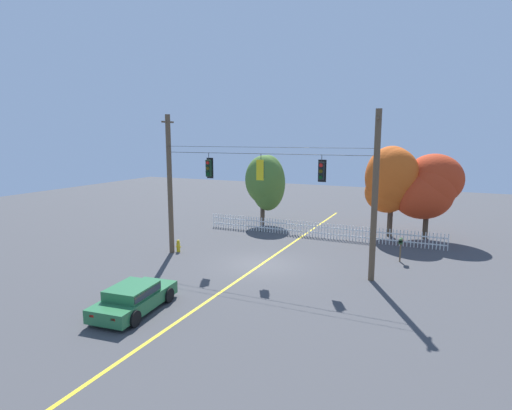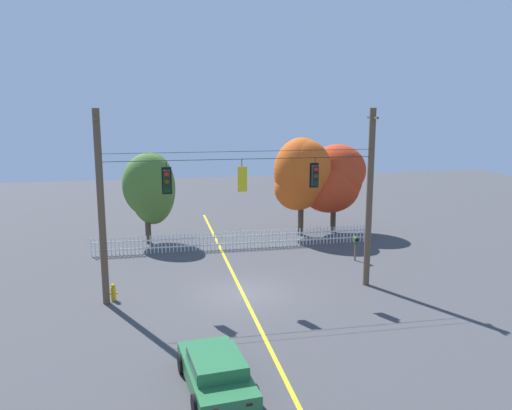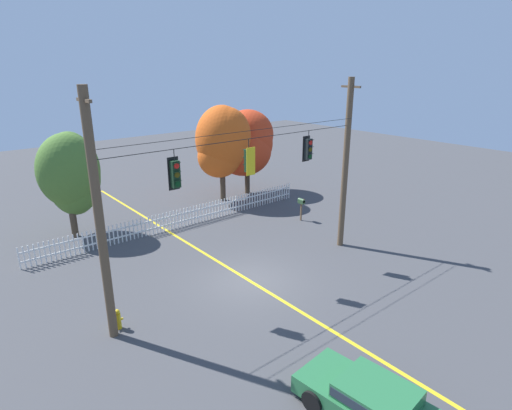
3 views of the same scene
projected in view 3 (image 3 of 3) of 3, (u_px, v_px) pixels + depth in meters
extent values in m
plane|color=#424244|center=(250.00, 281.00, 18.50)|extent=(80.00, 80.00, 0.00)
cube|color=gold|center=(250.00, 281.00, 18.50)|extent=(0.16, 36.00, 0.01)
cylinder|color=brown|center=(100.00, 222.00, 13.42)|extent=(0.30, 0.30, 8.55)
cylinder|color=brown|center=(345.00, 166.00, 20.84)|extent=(0.30, 0.30, 8.55)
cube|color=brown|center=(84.00, 100.00, 12.20)|extent=(0.10, 1.10, 0.10)
cube|color=brown|center=(351.00, 87.00, 19.62)|extent=(0.10, 1.10, 0.10)
cylinder|color=black|center=(249.00, 139.00, 16.48)|extent=(12.10, 0.02, 0.02)
cylinder|color=black|center=(253.00, 130.00, 16.18)|extent=(12.10, 0.02, 0.02)
cylinder|color=black|center=(174.00, 155.00, 14.54)|extent=(0.03, 0.03, 0.41)
cube|color=black|center=(173.00, 173.00, 14.85)|extent=(0.43, 0.02, 1.20)
cube|color=black|center=(175.00, 174.00, 14.76)|extent=(0.30, 0.24, 0.97)
cylinder|color=red|center=(177.00, 166.00, 14.56)|extent=(0.20, 0.03, 0.20)
cube|color=black|center=(177.00, 163.00, 14.49)|extent=(0.22, 0.12, 0.06)
cylinder|color=#463B09|center=(177.00, 175.00, 14.66)|extent=(0.20, 0.03, 0.20)
cube|color=black|center=(178.00, 172.00, 14.59)|extent=(0.22, 0.12, 0.06)
cylinder|color=#073513|center=(178.00, 184.00, 14.76)|extent=(0.20, 0.03, 0.20)
cube|color=black|center=(178.00, 181.00, 14.69)|extent=(0.22, 0.12, 0.06)
cylinder|color=black|center=(249.00, 144.00, 16.55)|extent=(0.03, 0.03, 0.43)
cube|color=yellow|center=(251.00, 161.00, 16.67)|extent=(0.43, 0.02, 1.13)
cube|color=black|center=(249.00, 161.00, 16.76)|extent=(0.30, 0.24, 0.91)
cylinder|color=red|center=(247.00, 153.00, 16.76)|extent=(0.20, 0.03, 0.20)
cube|color=black|center=(246.00, 150.00, 16.76)|extent=(0.22, 0.12, 0.06)
cylinder|color=#463B09|center=(247.00, 160.00, 16.86)|extent=(0.20, 0.03, 0.20)
cube|color=black|center=(246.00, 157.00, 16.86)|extent=(0.22, 0.12, 0.06)
cylinder|color=#073513|center=(247.00, 168.00, 16.96)|extent=(0.20, 0.03, 0.20)
cube|color=black|center=(246.00, 165.00, 16.95)|extent=(0.22, 0.12, 0.06)
cylinder|color=black|center=(309.00, 135.00, 18.60)|extent=(0.03, 0.03, 0.36)
cube|color=black|center=(306.00, 149.00, 18.90)|extent=(0.43, 0.02, 1.16)
cube|color=black|center=(308.00, 149.00, 18.80)|extent=(0.30, 0.24, 0.94)
cylinder|color=red|center=(311.00, 143.00, 18.61)|extent=(0.20, 0.03, 0.20)
cube|color=black|center=(311.00, 140.00, 18.54)|extent=(0.22, 0.12, 0.06)
cylinder|color=#463B09|center=(310.00, 150.00, 18.71)|extent=(0.20, 0.03, 0.20)
cube|color=black|center=(311.00, 147.00, 18.64)|extent=(0.22, 0.12, 0.06)
cylinder|color=#073513|center=(310.00, 156.00, 18.81)|extent=(0.20, 0.03, 0.20)
cube|color=black|center=(311.00, 154.00, 18.74)|extent=(0.22, 0.12, 0.06)
cube|color=white|center=(19.00, 259.00, 19.34)|extent=(0.06, 0.04, 1.10)
cube|color=white|center=(24.00, 257.00, 19.47)|extent=(0.06, 0.04, 1.10)
cube|color=white|center=(30.00, 256.00, 19.61)|extent=(0.06, 0.04, 1.10)
cube|color=white|center=(35.00, 255.00, 19.74)|extent=(0.06, 0.04, 1.10)
cube|color=white|center=(40.00, 254.00, 19.88)|extent=(0.06, 0.04, 1.10)
cube|color=white|center=(45.00, 252.00, 20.01)|extent=(0.06, 0.04, 1.10)
cube|color=white|center=(50.00, 251.00, 20.15)|extent=(0.06, 0.04, 1.10)
cube|color=white|center=(55.00, 250.00, 20.29)|extent=(0.06, 0.04, 1.10)
cube|color=white|center=(60.00, 249.00, 20.42)|extent=(0.06, 0.04, 1.10)
cube|color=white|center=(65.00, 247.00, 20.56)|extent=(0.06, 0.04, 1.10)
cube|color=white|center=(69.00, 246.00, 20.69)|extent=(0.06, 0.04, 1.10)
cube|color=white|center=(74.00, 245.00, 20.83)|extent=(0.06, 0.04, 1.10)
cube|color=white|center=(79.00, 244.00, 20.96)|extent=(0.06, 0.04, 1.10)
cube|color=white|center=(83.00, 243.00, 21.10)|extent=(0.06, 0.04, 1.10)
cube|color=white|center=(88.00, 241.00, 21.23)|extent=(0.06, 0.04, 1.10)
cube|color=white|center=(92.00, 240.00, 21.37)|extent=(0.06, 0.04, 1.10)
cube|color=white|center=(97.00, 239.00, 21.50)|extent=(0.06, 0.04, 1.10)
cube|color=white|center=(101.00, 238.00, 21.64)|extent=(0.06, 0.04, 1.10)
cube|color=white|center=(105.00, 237.00, 21.77)|extent=(0.06, 0.04, 1.10)
cube|color=white|center=(109.00, 236.00, 21.91)|extent=(0.06, 0.04, 1.10)
cube|color=white|center=(114.00, 235.00, 22.04)|extent=(0.06, 0.04, 1.10)
cube|color=white|center=(118.00, 234.00, 22.18)|extent=(0.06, 0.04, 1.10)
cube|color=white|center=(122.00, 233.00, 22.31)|extent=(0.06, 0.04, 1.10)
cube|color=white|center=(126.00, 232.00, 22.45)|extent=(0.06, 0.04, 1.10)
cube|color=white|center=(130.00, 231.00, 22.59)|extent=(0.06, 0.04, 1.10)
cube|color=white|center=(134.00, 230.00, 22.72)|extent=(0.06, 0.04, 1.10)
cube|color=white|center=(138.00, 229.00, 22.86)|extent=(0.06, 0.04, 1.10)
cube|color=white|center=(141.00, 228.00, 22.99)|extent=(0.06, 0.04, 1.10)
cube|color=white|center=(145.00, 227.00, 23.13)|extent=(0.06, 0.04, 1.10)
cube|color=white|center=(149.00, 226.00, 23.26)|extent=(0.06, 0.04, 1.10)
cube|color=white|center=(153.00, 225.00, 23.40)|extent=(0.06, 0.04, 1.10)
cube|color=white|center=(156.00, 224.00, 23.53)|extent=(0.06, 0.04, 1.10)
cube|color=white|center=(160.00, 223.00, 23.67)|extent=(0.06, 0.04, 1.10)
cube|color=white|center=(164.00, 222.00, 23.80)|extent=(0.06, 0.04, 1.10)
cube|color=white|center=(167.00, 221.00, 23.94)|extent=(0.06, 0.04, 1.10)
cube|color=white|center=(171.00, 221.00, 24.07)|extent=(0.06, 0.04, 1.10)
cube|color=white|center=(174.00, 220.00, 24.21)|extent=(0.06, 0.04, 1.10)
cube|color=white|center=(178.00, 219.00, 24.34)|extent=(0.06, 0.04, 1.10)
cube|color=white|center=(181.00, 218.00, 24.48)|extent=(0.06, 0.04, 1.10)
cube|color=white|center=(184.00, 217.00, 24.61)|extent=(0.06, 0.04, 1.10)
cube|color=white|center=(188.00, 216.00, 24.75)|extent=(0.06, 0.04, 1.10)
cube|color=white|center=(191.00, 215.00, 24.89)|extent=(0.06, 0.04, 1.10)
cube|color=white|center=(194.00, 215.00, 25.02)|extent=(0.06, 0.04, 1.10)
cube|color=white|center=(197.00, 214.00, 25.16)|extent=(0.06, 0.04, 1.10)
cube|color=white|center=(200.00, 213.00, 25.29)|extent=(0.06, 0.04, 1.10)
cube|color=white|center=(204.00, 212.00, 25.43)|extent=(0.06, 0.04, 1.10)
cube|color=white|center=(207.00, 211.00, 25.56)|extent=(0.06, 0.04, 1.10)
cube|color=white|center=(210.00, 211.00, 25.70)|extent=(0.06, 0.04, 1.10)
cube|color=white|center=(213.00, 210.00, 25.83)|extent=(0.06, 0.04, 1.10)
cube|color=white|center=(216.00, 209.00, 25.97)|extent=(0.06, 0.04, 1.10)
cube|color=white|center=(219.00, 208.00, 26.10)|extent=(0.06, 0.04, 1.10)
cube|color=white|center=(222.00, 208.00, 26.24)|extent=(0.06, 0.04, 1.10)
cube|color=white|center=(225.00, 207.00, 26.37)|extent=(0.06, 0.04, 1.10)
cube|color=white|center=(228.00, 206.00, 26.51)|extent=(0.06, 0.04, 1.10)
cube|color=white|center=(230.00, 206.00, 26.64)|extent=(0.06, 0.04, 1.10)
cube|color=white|center=(233.00, 205.00, 26.78)|extent=(0.06, 0.04, 1.10)
cube|color=white|center=(236.00, 204.00, 26.91)|extent=(0.06, 0.04, 1.10)
cube|color=white|center=(239.00, 203.00, 27.05)|extent=(0.06, 0.04, 1.10)
cube|color=white|center=(242.00, 203.00, 27.18)|extent=(0.06, 0.04, 1.10)
cube|color=white|center=(244.00, 202.00, 27.32)|extent=(0.06, 0.04, 1.10)
cube|color=white|center=(247.00, 201.00, 27.46)|extent=(0.06, 0.04, 1.10)
cube|color=white|center=(250.00, 201.00, 27.59)|extent=(0.06, 0.04, 1.10)
cube|color=white|center=(252.00, 200.00, 27.73)|extent=(0.06, 0.04, 1.10)
cube|color=white|center=(255.00, 199.00, 27.86)|extent=(0.06, 0.04, 1.10)
cube|color=white|center=(257.00, 199.00, 28.00)|extent=(0.06, 0.04, 1.10)
cube|color=white|center=(260.00, 198.00, 28.13)|extent=(0.06, 0.04, 1.10)
cube|color=white|center=(263.00, 197.00, 28.27)|extent=(0.06, 0.04, 1.10)
cube|color=white|center=(265.00, 197.00, 28.40)|extent=(0.06, 0.04, 1.10)
cube|color=white|center=(268.00, 196.00, 28.54)|extent=(0.06, 0.04, 1.10)
cube|color=white|center=(270.00, 196.00, 28.67)|extent=(0.06, 0.04, 1.10)
cube|color=white|center=(273.00, 195.00, 28.81)|extent=(0.06, 0.04, 1.10)
cube|color=white|center=(275.00, 194.00, 28.94)|extent=(0.06, 0.04, 1.10)
cube|color=white|center=(277.00, 194.00, 29.08)|extent=(0.06, 0.04, 1.10)
cube|color=white|center=(280.00, 193.00, 29.21)|extent=(0.06, 0.04, 1.10)
cube|color=white|center=(282.00, 192.00, 29.35)|extent=(0.06, 0.04, 1.10)
cube|color=white|center=(284.00, 192.00, 29.48)|extent=(0.06, 0.04, 1.10)
cube|color=white|center=(287.00, 191.00, 29.62)|extent=(0.06, 0.04, 1.10)
cube|color=white|center=(289.00, 191.00, 29.76)|extent=(0.06, 0.04, 1.10)
cube|color=white|center=(183.00, 221.00, 24.64)|extent=(17.29, 0.03, 0.08)
cube|color=white|center=(182.00, 214.00, 24.49)|extent=(17.29, 0.03, 0.08)
cylinder|color=#473828|center=(73.00, 219.00, 22.94)|extent=(0.36, 0.36, 2.06)
ellipsoid|color=#4C752D|center=(72.00, 174.00, 22.55)|extent=(2.90, 2.63, 4.60)
ellipsoid|color=#4C752D|center=(69.00, 170.00, 22.18)|extent=(3.25, 2.64, 4.00)
cylinder|color=#473828|center=(223.00, 183.00, 29.07)|extent=(0.38, 0.38, 2.52)
ellipsoid|color=#DB5619|center=(220.00, 156.00, 28.13)|extent=(3.13, 2.63, 2.94)
ellipsoid|color=#DB5619|center=(222.00, 139.00, 27.94)|extent=(3.67, 3.38, 4.52)
ellipsoid|color=#DB5619|center=(227.00, 136.00, 27.80)|extent=(3.45, 2.91, 3.82)
cylinder|color=#473828|center=(247.00, 178.00, 30.79)|extent=(0.37, 0.37, 2.23)
ellipsoid|color=red|center=(244.00, 151.00, 29.80)|extent=(4.17, 3.40, 3.51)
ellipsoid|color=red|center=(251.00, 144.00, 29.96)|extent=(3.37, 2.88, 3.46)
ellipsoid|color=red|center=(248.00, 135.00, 30.24)|extent=(3.99, 3.42, 3.62)
cube|color=#286B3D|center=(370.00, 405.00, 11.17)|extent=(2.15, 4.21, 0.55)
cube|color=#286B3D|center=(377.00, 394.00, 10.91)|extent=(1.73, 2.09, 0.42)
cube|color=#232D38|center=(377.00, 394.00, 10.91)|extent=(1.76, 2.02, 0.27)
cylinder|color=black|center=(312.00, 402.00, 11.46)|extent=(0.24, 0.65, 0.64)
cylinder|color=black|center=(348.00, 370.00, 12.64)|extent=(0.24, 0.65, 0.64)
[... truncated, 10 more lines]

